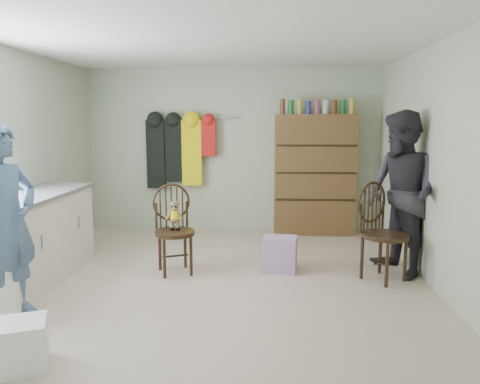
# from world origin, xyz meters

# --- Properties ---
(ground_plane) EXTENTS (5.00, 5.00, 0.00)m
(ground_plane) POSITION_xyz_m (0.00, 0.00, 0.00)
(ground_plane) COLOR beige
(ground_plane) RESTS_ON ground
(room_walls) EXTENTS (5.00, 5.00, 5.00)m
(room_walls) POSITION_xyz_m (0.00, 0.53, 1.58)
(room_walls) COLOR #B7C2A3
(room_walls) RESTS_ON ground
(counter) EXTENTS (0.64, 1.86, 0.94)m
(counter) POSITION_xyz_m (-1.95, 0.00, 0.47)
(counter) COLOR silver
(counter) RESTS_ON ground
(plastic_tub) EXTENTS (0.46, 0.45, 0.34)m
(plastic_tub) POSITION_xyz_m (-1.16, -1.80, 0.17)
(plastic_tub) COLOR white
(plastic_tub) RESTS_ON ground
(chair_front) EXTENTS (0.58, 0.58, 1.00)m
(chair_front) POSITION_xyz_m (-0.51, 0.36, 0.56)
(chair_front) COLOR #372313
(chair_front) RESTS_ON ground
(chair_far) EXTENTS (0.66, 0.66, 1.06)m
(chair_far) POSITION_xyz_m (1.76, 0.25, 0.57)
(chair_far) COLOR #372313
(chair_far) RESTS_ON ground
(striped_bag) EXTENTS (0.41, 0.34, 0.40)m
(striped_bag) POSITION_xyz_m (0.69, 0.45, 0.20)
(striped_bag) COLOR pink
(striped_bag) RESTS_ON ground
(person_left) EXTENTS (0.57, 0.71, 1.69)m
(person_left) POSITION_xyz_m (-1.68, -0.97, 0.84)
(person_left) COLOR #4A6488
(person_left) RESTS_ON ground
(person_right) EXTENTS (0.94, 1.06, 1.83)m
(person_right) POSITION_xyz_m (2.00, 0.40, 0.91)
(person_right) COLOR #2D2B33
(person_right) RESTS_ON ground
(dresser) EXTENTS (1.20, 0.39, 2.03)m
(dresser) POSITION_xyz_m (1.25, 2.30, 0.92)
(dresser) COLOR brown
(dresser) RESTS_ON ground
(coat_rack) EXTENTS (1.42, 0.12, 1.09)m
(coat_rack) POSITION_xyz_m (-0.83, 2.38, 1.25)
(coat_rack) COLOR #99999E
(coat_rack) RESTS_ON ground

